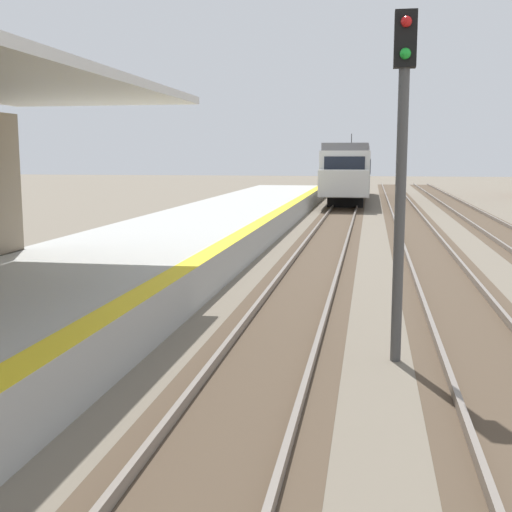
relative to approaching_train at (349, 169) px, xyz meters
name	(u,v)px	position (x,y,z in m)	size (l,w,h in m)	color
station_platform	(34,307)	(-4.40, -36.75, -1.73)	(5.00, 80.00, 0.91)	#A8A8A3
track_pair_nearest_platform	(300,293)	(0.00, -32.75, -2.13)	(2.34, 120.00, 0.16)	#4C3D2D
track_pair_middle	(455,298)	(3.40, -32.75, -2.13)	(2.34, 120.00, 0.16)	#4C3D2D
approaching_train	(349,169)	(0.00, 0.00, 0.00)	(2.93, 19.60, 4.76)	silver
rail_signal_post	(402,152)	(1.96, -37.45, 1.02)	(0.32, 0.34, 5.20)	#4C4C4C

